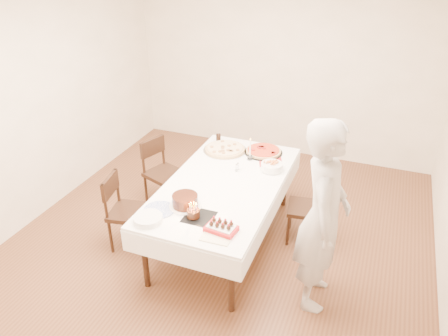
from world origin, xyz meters
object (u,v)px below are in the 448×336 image
(chair_left_dessert, at_px, (130,212))
(person, at_px, (323,217))
(dining_table, at_px, (224,212))
(taper_candle, at_px, (250,149))
(layer_cake, at_px, (185,201))
(birthday_cake, at_px, (193,210))
(pizza_white, at_px, (225,149))
(pasta_bowl, at_px, (272,167))
(strawberry_box, at_px, (221,228))
(pizza_pepperoni, at_px, (263,151))
(chair_right_savory, at_px, (305,208))
(chair_left_savory, at_px, (164,174))
(cola_glass, at_px, (218,138))

(chair_left_dessert, distance_m, person, 2.07)
(dining_table, bearing_deg, taper_candle, 81.49)
(layer_cake, xyz_separation_m, birthday_cake, (0.15, -0.14, 0.02))
(dining_table, bearing_deg, pizza_white, 110.53)
(pasta_bowl, xyz_separation_m, strawberry_box, (-0.11, -1.22, -0.01))
(person, height_order, layer_cake, person)
(chair_left_dessert, bearing_deg, pizza_pepperoni, -142.26)
(layer_cake, distance_m, birthday_cake, 0.20)
(chair_right_savory, relative_size, chair_left_savory, 0.94)
(birthday_cake, distance_m, strawberry_box, 0.33)
(dining_table, height_order, pasta_bowl, pasta_bowl)
(strawberry_box, bearing_deg, chair_right_savory, 64.76)
(dining_table, bearing_deg, chair_left_dessert, -154.43)
(dining_table, xyz_separation_m, birthday_cake, (-0.03, -0.69, 0.45))
(dining_table, bearing_deg, birthday_cake, -92.73)
(layer_cake, bearing_deg, pasta_bowl, 59.86)
(dining_table, distance_m, strawberry_box, 0.93)
(pizza_white, bearing_deg, chair_left_dessert, -119.89)
(birthday_cake, xyz_separation_m, strawberry_box, (0.31, -0.10, -0.05))
(chair_right_savory, xyz_separation_m, person, (0.28, -0.83, 0.51))
(pizza_white, bearing_deg, dining_table, -69.47)
(pizza_pepperoni, distance_m, birthday_cake, 1.52)
(pizza_white, bearing_deg, cola_glass, 130.33)
(chair_left_savory, bearing_deg, pizza_pepperoni, -142.04)
(dining_table, relative_size, cola_glass, 19.30)
(pizza_white, xyz_separation_m, cola_glass, (-0.16, 0.19, 0.03))
(chair_left_dessert, bearing_deg, pizza_white, -130.92)
(dining_table, height_order, chair_left_savory, chair_left_savory)
(pizza_pepperoni, height_order, cola_glass, cola_glass)
(chair_right_savory, bearing_deg, person, -80.17)
(dining_table, distance_m, chair_left_savory, 1.05)
(dining_table, height_order, layer_cake, layer_cake)
(chair_right_savory, distance_m, layer_cake, 1.41)
(chair_right_savory, xyz_separation_m, strawberry_box, (-0.54, -1.14, 0.38))
(chair_left_savory, height_order, pizza_pepperoni, chair_left_savory)
(pizza_white, xyz_separation_m, layer_cake, (0.08, -1.25, 0.04))
(chair_left_savory, xyz_separation_m, pizza_pepperoni, (1.14, 0.39, 0.34))
(chair_left_dessert, distance_m, cola_glass, 1.46)
(pasta_bowl, height_order, taper_candle, taper_candle)
(chair_left_dessert, height_order, birthday_cake, birthday_cake)
(pasta_bowl, distance_m, strawberry_box, 1.23)
(chair_left_dessert, relative_size, cola_glass, 7.70)
(pizza_pepperoni, xyz_separation_m, layer_cake, (-0.37, -1.36, 0.04))
(birthday_cake, relative_size, strawberry_box, 0.50)
(person, distance_m, strawberry_box, 0.88)
(strawberry_box, bearing_deg, pizza_white, 110.08)
(pizza_pepperoni, distance_m, layer_cake, 1.41)
(dining_table, distance_m, chair_left_dessert, 1.01)
(person, xyz_separation_m, birthday_cake, (-1.13, -0.21, -0.08))
(chair_left_savory, xyz_separation_m, cola_glass, (0.54, 0.45, 0.38))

